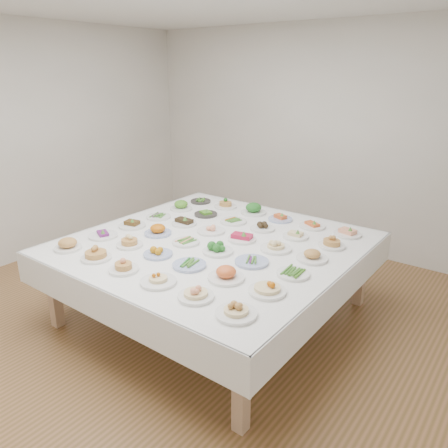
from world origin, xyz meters
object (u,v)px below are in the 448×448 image
Objects in this scene: dish_0 at (68,243)px; dish_35 at (348,231)px; display_table at (214,248)px; dish_18 at (158,216)px.

dish_35 is (1.82, 1.80, -0.02)m from dish_0.
dish_0 is at bearing -135.07° from display_table.
display_table is 0.91m from dish_18.
dish_0 reaches higher than dish_18.
dish_0 is at bearing -90.87° from dish_18.
dish_18 is at bearing -158.39° from dish_35.
display_table is 1.27m from dish_35.
dish_18 is 1.93m from dish_35.
dish_0 is 0.92× the size of dish_18.
dish_0 is 0.91× the size of dish_35.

